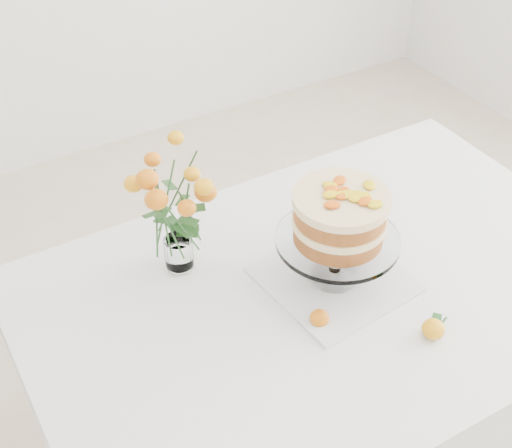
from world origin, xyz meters
The scene contains 8 objects.
table centered at (0.00, 0.00, 0.67)m, with size 1.43×0.93×0.76m.
napkin centered at (0.01, 0.01, 0.76)m, with size 0.31×0.31×0.01m, color silver.
cake_stand centered at (0.01, 0.01, 0.94)m, with size 0.28×0.28×0.25m.
rose_vase centered at (-0.28, 0.23, 0.96)m, with size 0.28×0.28×0.35m.
loose_rose_near centered at (0.10, -0.24, 0.78)m, with size 0.09×0.05×0.04m.
loose_rose_far centered at (-0.10, -0.09, 0.77)m, with size 0.08×0.04×0.04m.
stray_petal_a centered at (-0.12, -0.10, 0.76)m, with size 0.03×0.02×0.00m, color yellow.
stray_petal_b centered at (-0.02, -0.14, 0.76)m, with size 0.03×0.02×0.00m, color yellow.
Camera 1 is at (-0.76, -0.95, 1.93)m, focal length 50.00 mm.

